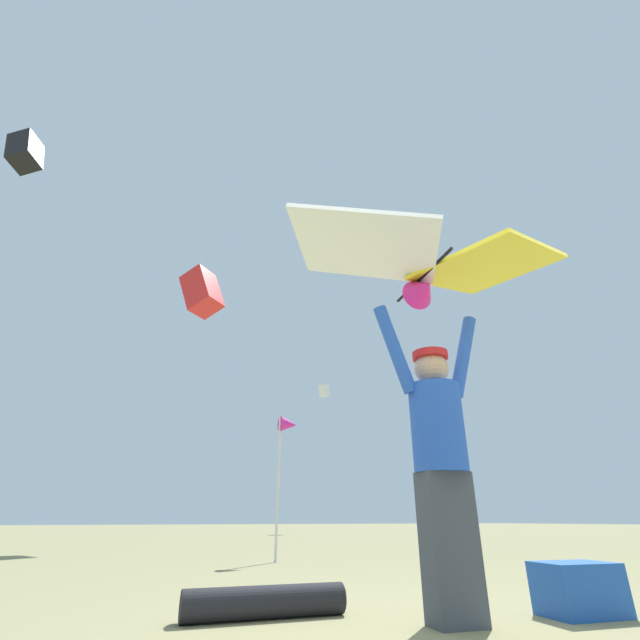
# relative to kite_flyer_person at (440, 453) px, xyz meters

# --- Properties ---
(ground_plane) EXTENTS (120.00, 120.00, 0.00)m
(ground_plane) POSITION_rel_kite_flyer_person_xyz_m (-0.04, -0.12, -0.94)
(ground_plane) COLOR #847F56
(kite_flyer_person) EXTENTS (0.81, 0.39, 1.92)m
(kite_flyer_person) POSITION_rel_kite_flyer_person_xyz_m (0.00, 0.00, 0.00)
(kite_flyer_person) COLOR #424751
(kite_flyer_person) RESTS_ON ground
(held_stunt_kite) EXTENTS (2.20, 1.31, 0.44)m
(held_stunt_kite) POSITION_rel_kite_flyer_person_xyz_m (-0.02, -0.10, 1.34)
(held_stunt_kite) COLOR black
(distant_kite_red_high_right) EXTENTS (1.34, 1.39, 1.43)m
(distant_kite_red_high_right) POSITION_rel_kite_flyer_person_xyz_m (-0.04, 9.62, 5.61)
(distant_kite_red_high_right) COLOR red
(distant_kite_white_low_left) EXTENTS (0.65, 0.63, 0.75)m
(distant_kite_white_low_left) POSITION_rel_kite_flyer_person_xyz_m (8.21, 18.56, 5.77)
(distant_kite_white_low_left) COLOR white
(distant_kite_black_mid_left) EXTENTS (1.10, 1.16, 1.30)m
(distant_kite_black_mid_left) POSITION_rel_kite_flyer_person_xyz_m (-5.28, 10.13, 9.15)
(distant_kite_black_mid_left) COLOR black
(cooler_box) EXTENTS (0.53, 0.39, 0.30)m
(cooler_box) POSITION_rel_kite_flyer_person_xyz_m (0.90, -0.10, -0.79)
(cooler_box) COLOR #1E51B2
(cooler_box) RESTS_ON ground
(spare_kite_bag) EXTENTS (1.01, 0.28, 0.18)m
(spare_kite_bag) POSITION_rel_kite_flyer_person_xyz_m (-0.89, 0.68, -0.85)
(spare_kite_bag) COLOR black
(spare_kite_bag) RESTS_ON ground
(marker_flag) EXTENTS (0.30, 0.24, 2.04)m
(marker_flag) POSITION_rel_kite_flyer_person_xyz_m (0.65, 4.37, 0.83)
(marker_flag) COLOR silver
(marker_flag) RESTS_ON ground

